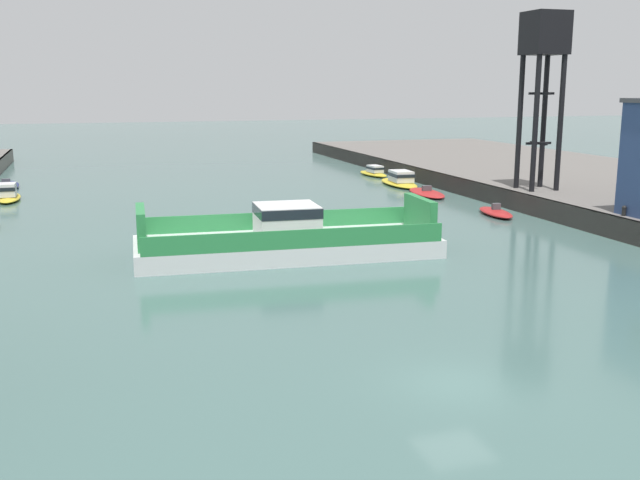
# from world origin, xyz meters

# --- Properties ---
(ground_plane) EXTENTS (400.00, 400.00, 0.00)m
(ground_plane) POSITION_xyz_m (0.00, 0.00, 0.00)
(ground_plane) COLOR #476B66
(chain_ferry) EXTENTS (18.73, 7.48, 3.30)m
(chain_ferry) POSITION_xyz_m (-0.47, 21.22, 1.01)
(chain_ferry) COLOR silver
(chain_ferry) RESTS_ON ground
(moored_boat_near_left) EXTENTS (2.67, 8.09, 0.98)m
(moored_boat_near_left) POSITION_xyz_m (-20.06, 59.33, 0.25)
(moored_boat_near_left) COLOR navy
(moored_boat_near_left) RESTS_ON ground
(moored_boat_near_right) EXTENTS (3.28, 7.32, 0.92)m
(moored_boat_near_right) POSITION_xyz_m (18.94, 42.14, 0.22)
(moored_boat_near_right) COLOR red
(moored_boat_near_right) RESTS_ON ground
(moored_boat_mid_right) EXTENTS (2.53, 5.39, 0.99)m
(moored_boat_mid_right) POSITION_xyz_m (19.33, 30.09, 0.26)
(moored_boat_mid_right) COLOR red
(moored_boat_mid_right) RESTS_ON ground
(moored_boat_far_left) EXTENTS (2.36, 5.95, 1.27)m
(moored_boat_far_left) POSITION_xyz_m (19.69, 57.85, 0.47)
(moored_boat_far_left) COLOR yellow
(moored_boat_far_left) RESTS_ON ground
(moored_boat_far_right) EXTENTS (1.98, 6.17, 1.62)m
(moored_boat_far_right) POSITION_xyz_m (-19.02, 50.25, 0.61)
(moored_boat_far_right) COLOR yellow
(moored_boat_far_right) RESTS_ON ground
(moored_boat_upstream_a) EXTENTS (3.24, 8.30, 1.61)m
(moored_boat_upstream_a) POSITION_xyz_m (19.20, 49.17, 0.60)
(moored_boat_upstream_a) COLOR yellow
(moored_boat_upstream_a) RESTS_ON ground
(crane_tower) EXTENTS (3.09, 3.09, 14.63)m
(crane_tower) POSITION_xyz_m (24.54, 32.48, 12.94)
(crane_tower) COLOR black
(crane_tower) RESTS_ON quay_right
(bollard_right_far) EXTENTS (0.32, 0.32, 0.71)m
(bollard_right_far) POSITION_xyz_m (22.64, 19.17, 2.01)
(bollard_right_far) COLOR black
(bollard_right_far) RESTS_ON quay_right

